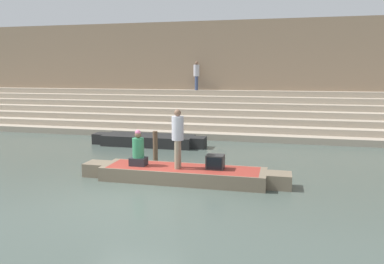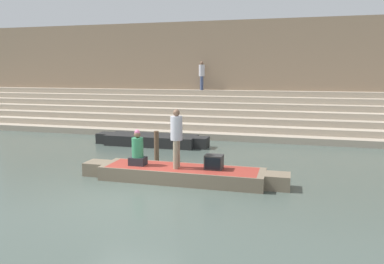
{
  "view_description": "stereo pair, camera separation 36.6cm",
  "coord_description": "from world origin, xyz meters",
  "px_view_note": "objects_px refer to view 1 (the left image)",
  "views": [
    {
      "loc": [
        3.74,
        -8.87,
        3.3
      ],
      "look_at": [
        0.94,
        2.98,
        1.32
      ],
      "focal_mm": 35.0,
      "sensor_mm": 36.0,
      "label": 1
    },
    {
      "loc": [
        4.09,
        -8.78,
        3.3
      ],
      "look_at": [
        0.94,
        2.98,
        1.32
      ],
      "focal_mm": 35.0,
      "sensor_mm": 36.0,
      "label": 2
    }
  ],
  "objects_px": {
    "rowboat_main": "(183,174)",
    "person_on_steps": "(196,74)",
    "person_standing": "(178,135)",
    "person_rowing": "(138,151)",
    "mooring_post": "(155,146)",
    "tv_set": "(215,162)",
    "moored_boat_shore": "(148,140)"
  },
  "relations": [
    {
      "from": "person_standing",
      "to": "mooring_post",
      "type": "xyz_separation_m",
      "value": [
        -1.48,
        2.26,
        -0.87
      ]
    },
    {
      "from": "mooring_post",
      "to": "person_on_steps",
      "type": "distance_m",
      "value": 9.92
    },
    {
      "from": "person_standing",
      "to": "tv_set",
      "type": "relative_size",
      "value": 3.37
    },
    {
      "from": "person_rowing",
      "to": "rowboat_main",
      "type": "bearing_deg",
      "value": 5.79
    },
    {
      "from": "rowboat_main",
      "to": "mooring_post",
      "type": "bearing_deg",
      "value": 126.33
    },
    {
      "from": "mooring_post",
      "to": "moored_boat_shore",
      "type": "bearing_deg",
      "value": 114.6
    },
    {
      "from": "rowboat_main",
      "to": "person_standing",
      "type": "xyz_separation_m",
      "value": [
        -0.13,
        -0.1,
        1.22
      ]
    },
    {
      "from": "rowboat_main",
      "to": "tv_set",
      "type": "distance_m",
      "value": 1.06
    },
    {
      "from": "rowboat_main",
      "to": "person_standing",
      "type": "bearing_deg",
      "value": -143.88
    },
    {
      "from": "rowboat_main",
      "to": "person_standing",
      "type": "distance_m",
      "value": 1.23
    },
    {
      "from": "tv_set",
      "to": "moored_boat_shore",
      "type": "xyz_separation_m",
      "value": [
        -3.89,
        4.93,
        -0.39
      ]
    },
    {
      "from": "rowboat_main",
      "to": "moored_boat_shore",
      "type": "bearing_deg",
      "value": 119.82
    },
    {
      "from": "person_standing",
      "to": "rowboat_main",
      "type": "bearing_deg",
      "value": 20.27
    },
    {
      "from": "person_standing",
      "to": "person_on_steps",
      "type": "bearing_deg",
      "value": 83.7
    },
    {
      "from": "person_standing",
      "to": "mooring_post",
      "type": "bearing_deg",
      "value": 107.05
    },
    {
      "from": "mooring_post",
      "to": "tv_set",
      "type": "bearing_deg",
      "value": -38.94
    },
    {
      "from": "person_standing",
      "to": "tv_set",
      "type": "xyz_separation_m",
      "value": [
        1.11,
        0.16,
        -0.81
      ]
    },
    {
      "from": "tv_set",
      "to": "person_on_steps",
      "type": "height_order",
      "value": "person_on_steps"
    },
    {
      "from": "person_rowing",
      "to": "mooring_post",
      "type": "height_order",
      "value": "person_rowing"
    },
    {
      "from": "tv_set",
      "to": "person_on_steps",
      "type": "relative_size",
      "value": 0.31
    },
    {
      "from": "rowboat_main",
      "to": "person_rowing",
      "type": "relative_size",
      "value": 5.74
    },
    {
      "from": "moored_boat_shore",
      "to": "mooring_post",
      "type": "relative_size",
      "value": 4.58
    },
    {
      "from": "moored_boat_shore",
      "to": "mooring_post",
      "type": "height_order",
      "value": "mooring_post"
    },
    {
      "from": "person_rowing",
      "to": "tv_set",
      "type": "bearing_deg",
      "value": 6.38
    },
    {
      "from": "rowboat_main",
      "to": "person_on_steps",
      "type": "bearing_deg",
      "value": 100.24
    },
    {
      "from": "mooring_post",
      "to": "person_on_steps",
      "type": "height_order",
      "value": "person_on_steps"
    },
    {
      "from": "rowboat_main",
      "to": "mooring_post",
      "type": "distance_m",
      "value": 2.72
    },
    {
      "from": "person_standing",
      "to": "person_on_steps",
      "type": "distance_m",
      "value": 12.11
    },
    {
      "from": "tv_set",
      "to": "moored_boat_shore",
      "type": "relative_size",
      "value": 0.1
    },
    {
      "from": "person_standing",
      "to": "mooring_post",
      "type": "height_order",
      "value": "person_standing"
    },
    {
      "from": "tv_set",
      "to": "mooring_post",
      "type": "height_order",
      "value": "mooring_post"
    },
    {
      "from": "person_standing",
      "to": "mooring_post",
      "type": "distance_m",
      "value": 2.84
    }
  ]
}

